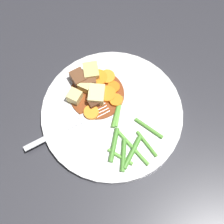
# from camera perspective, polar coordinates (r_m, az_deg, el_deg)

# --- Properties ---
(ground_plane) EXTENTS (3.00, 3.00, 0.00)m
(ground_plane) POSITION_cam_1_polar(r_m,az_deg,el_deg) (0.66, -0.00, -0.48)
(ground_plane) COLOR #2D2D33
(dinner_plate) EXTENTS (0.27, 0.27, 0.01)m
(dinner_plate) POSITION_cam_1_polar(r_m,az_deg,el_deg) (0.65, -0.00, -0.24)
(dinner_plate) COLOR white
(dinner_plate) RESTS_ON ground_plane
(stew_sauce) EXTENTS (0.11, 0.11, 0.00)m
(stew_sauce) POSITION_cam_1_polar(r_m,az_deg,el_deg) (0.66, -2.59, 3.06)
(stew_sauce) COLOR brown
(stew_sauce) RESTS_ON dinner_plate
(carrot_slice_0) EXTENTS (0.04, 0.04, 0.01)m
(carrot_slice_0) POSITION_cam_1_polar(r_m,az_deg,el_deg) (0.67, -0.81, 5.96)
(carrot_slice_0) COLOR orange
(carrot_slice_0) RESTS_ON dinner_plate
(carrot_slice_1) EXTENTS (0.04, 0.04, 0.01)m
(carrot_slice_1) POSITION_cam_1_polar(r_m,az_deg,el_deg) (0.66, 0.27, 4.22)
(carrot_slice_1) COLOR orange
(carrot_slice_1) RESTS_ON dinner_plate
(carrot_slice_2) EXTENTS (0.04, 0.04, 0.01)m
(carrot_slice_2) POSITION_cam_1_polar(r_m,az_deg,el_deg) (0.65, -0.81, 3.02)
(carrot_slice_2) COLOR orange
(carrot_slice_2) RESTS_ON dinner_plate
(carrot_slice_3) EXTENTS (0.03, 0.03, 0.01)m
(carrot_slice_3) POSITION_cam_1_polar(r_m,az_deg,el_deg) (0.65, 0.69, 1.97)
(carrot_slice_3) COLOR orange
(carrot_slice_3) RESTS_ON dinner_plate
(carrot_slice_4) EXTENTS (0.04, 0.04, 0.01)m
(carrot_slice_4) POSITION_cam_1_polar(r_m,az_deg,el_deg) (0.67, -2.35, 5.74)
(carrot_slice_4) COLOR orange
(carrot_slice_4) RESTS_ON dinner_plate
(carrot_slice_5) EXTENTS (0.03, 0.03, 0.01)m
(carrot_slice_5) POSITION_cam_1_polar(r_m,az_deg,el_deg) (0.64, -3.56, -0.11)
(carrot_slice_5) COLOR orange
(carrot_slice_5) RESTS_ON dinner_plate
(potato_chunk_0) EXTENTS (0.03, 0.03, 0.02)m
(potato_chunk_0) POSITION_cam_1_polar(r_m,az_deg,el_deg) (0.65, -6.39, 2.62)
(potato_chunk_0) COLOR #E5CC7A
(potato_chunk_0) RESTS_ON dinner_plate
(potato_chunk_1) EXTENTS (0.04, 0.04, 0.03)m
(potato_chunk_1) POSITION_cam_1_polar(r_m,az_deg,el_deg) (0.67, -3.59, 6.73)
(potato_chunk_1) COLOR #DBBC6B
(potato_chunk_1) RESTS_ON dinner_plate
(potato_chunk_2) EXTENTS (0.03, 0.03, 0.02)m
(potato_chunk_2) POSITION_cam_1_polar(r_m,az_deg,el_deg) (0.66, -4.65, 4.46)
(potato_chunk_2) COLOR #E5CC7A
(potato_chunk_2) RESTS_ON dinner_plate
(potato_chunk_3) EXTENTS (0.05, 0.05, 0.03)m
(potato_chunk_3) POSITION_cam_1_polar(r_m,az_deg,el_deg) (0.65, -2.37, 3.15)
(potato_chunk_3) COLOR #EAD68C
(potato_chunk_3) RESTS_ON dinner_plate
(meat_chunk_0) EXTENTS (0.04, 0.03, 0.03)m
(meat_chunk_0) POSITION_cam_1_polar(r_m,az_deg,el_deg) (0.67, -5.70, 5.74)
(meat_chunk_0) COLOR brown
(meat_chunk_0) RESTS_ON dinner_plate
(meat_chunk_1) EXTENTS (0.04, 0.04, 0.02)m
(meat_chunk_1) POSITION_cam_1_polar(r_m,az_deg,el_deg) (0.66, -4.02, 5.59)
(meat_chunk_1) COLOR brown
(meat_chunk_1) RESTS_ON dinner_plate
(meat_chunk_2) EXTENTS (0.03, 0.03, 0.02)m
(meat_chunk_2) POSITION_cam_1_polar(r_m,az_deg,el_deg) (0.64, -3.14, 1.64)
(meat_chunk_2) COLOR #4C2B19
(meat_chunk_2) RESTS_ON dinner_plate
(green_bean_0) EXTENTS (0.05, 0.05, 0.01)m
(green_bean_0) POSITION_cam_1_polar(r_m,az_deg,el_deg) (0.61, 1.96, -7.37)
(green_bean_0) COLOR #4C8E33
(green_bean_0) RESTS_ON dinner_plate
(green_bean_1) EXTENTS (0.06, 0.02, 0.01)m
(green_bean_1) POSITION_cam_1_polar(r_m,az_deg,el_deg) (0.62, 5.81, -5.57)
(green_bean_1) COLOR #599E38
(green_bean_1) RESTS_ON dinner_plate
(green_bean_2) EXTENTS (0.06, 0.02, 0.01)m
(green_bean_2) POSITION_cam_1_polar(r_m,az_deg,el_deg) (0.63, 6.32, -2.76)
(green_bean_2) COLOR #599E38
(green_bean_2) RESTS_ON dinner_plate
(green_bean_3) EXTENTS (0.03, 0.07, 0.01)m
(green_bean_3) POSITION_cam_1_polar(r_m,az_deg,el_deg) (0.61, 3.46, -6.89)
(green_bean_3) COLOR #4C8E33
(green_bean_3) RESTS_ON dinner_plate
(green_bean_4) EXTENTS (0.08, 0.01, 0.01)m
(green_bean_4) POSITION_cam_1_polar(r_m,az_deg,el_deg) (0.62, 3.59, -6.11)
(green_bean_4) COLOR #66AD42
(green_bean_4) RESTS_ON dinner_plate
(green_bean_5) EXTENTS (0.04, 0.06, 0.01)m
(green_bean_5) POSITION_cam_1_polar(r_m,az_deg,el_deg) (0.64, 1.13, 0.12)
(green_bean_5) COLOR #66AD42
(green_bean_5) RESTS_ON dinner_plate
(green_bean_6) EXTENTS (0.03, 0.05, 0.01)m
(green_bean_6) POSITION_cam_1_polar(r_m,az_deg,el_deg) (0.64, 0.39, -0.81)
(green_bean_6) COLOR #599E38
(green_bean_6) RESTS_ON dinner_plate
(green_bean_7) EXTENTS (0.04, 0.06, 0.01)m
(green_bean_7) POSITION_cam_1_polar(r_m,az_deg,el_deg) (0.62, 0.34, -5.63)
(green_bean_7) COLOR #4C8E33
(green_bean_7) RESTS_ON dinner_plate
(green_bean_8) EXTENTS (0.05, 0.02, 0.01)m
(green_bean_8) POSITION_cam_1_polar(r_m,az_deg,el_deg) (0.61, 1.44, -7.65)
(green_bean_8) COLOR #66AD42
(green_bean_8) RESTS_ON dinner_plate
(fork) EXTENTS (0.06, 0.17, 0.00)m
(fork) POSITION_cam_1_polar(r_m,az_deg,el_deg) (0.64, -7.19, -2.41)
(fork) COLOR silver
(fork) RESTS_ON dinner_plate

